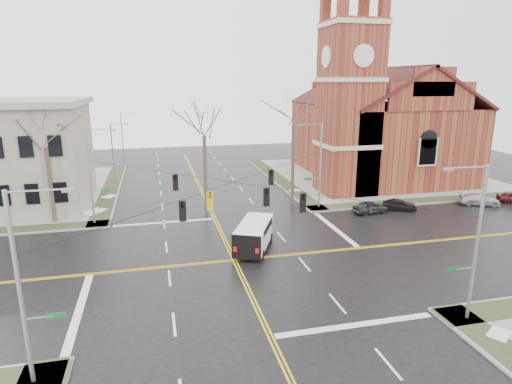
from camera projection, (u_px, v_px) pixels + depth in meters
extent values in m
plane|color=black|center=(234.00, 260.00, 32.94)|extent=(120.00, 120.00, 0.00)
cube|color=gray|center=(371.00, 175.00, 62.11)|extent=(30.00, 30.00, 0.15)
cube|color=#2D351D|center=(280.00, 180.00, 58.96)|extent=(2.00, 30.00, 0.02)
cube|color=#2D351D|center=(430.00, 200.00, 49.11)|extent=(30.00, 2.00, 0.02)
cube|color=#2D351D|center=(110.00, 189.00, 53.88)|extent=(2.00, 30.00, 0.02)
cube|color=gold|center=(233.00, 260.00, 32.92)|extent=(0.12, 100.00, 0.01)
cube|color=gold|center=(236.00, 260.00, 32.97)|extent=(0.12, 100.00, 0.01)
cube|color=gold|center=(235.00, 261.00, 32.83)|extent=(100.00, 0.12, 0.01)
cube|color=gold|center=(234.00, 259.00, 33.06)|extent=(100.00, 0.12, 0.01)
cube|color=silver|center=(356.00, 325.00, 24.20)|extent=(9.50, 0.50, 0.01)
cube|color=silver|center=(164.00, 222.00, 41.69)|extent=(9.50, 0.50, 0.01)
cube|color=silver|center=(79.00, 309.00, 25.86)|extent=(0.50, 9.50, 0.01)
cube|color=silver|center=(334.00, 228.00, 40.03)|extent=(0.50, 9.50, 0.01)
cube|color=maroon|center=(348.00, 110.00, 50.26)|extent=(6.00, 6.00, 20.00)
cube|color=beige|center=(353.00, 24.00, 47.85)|extent=(6.30, 6.30, 0.50)
cylinder|color=silver|center=(364.00, 56.00, 45.87)|extent=(2.40, 0.15, 2.40)
cylinder|color=silver|center=(326.00, 57.00, 48.05)|extent=(0.15, 2.40, 2.40)
cube|color=maroon|center=(376.00, 140.00, 62.03)|extent=(18.00, 24.00, 10.00)
cube|color=maroon|center=(333.00, 170.00, 55.01)|extent=(2.00, 5.00, 4.40)
cylinder|color=gray|center=(320.00, 166.00, 45.19)|extent=(0.20, 0.20, 9.00)
cylinder|color=gray|center=(315.00, 179.00, 45.40)|extent=(1.20, 0.06, 0.06)
cube|color=#0F5B21|center=(308.00, 179.00, 45.24)|extent=(0.90, 0.04, 0.25)
cylinder|color=gray|center=(311.00, 124.00, 43.81)|extent=(2.40, 0.08, 0.08)
cube|color=gray|center=(300.00, 125.00, 43.55)|extent=(0.50, 0.22, 0.15)
cylinder|color=gray|center=(90.00, 177.00, 39.98)|extent=(0.20, 0.20, 9.00)
cylinder|color=gray|center=(98.00, 191.00, 40.46)|extent=(1.20, 0.06, 0.06)
cube|color=#0F5B21|center=(106.00, 190.00, 40.61)|extent=(0.90, 0.04, 0.25)
cylinder|color=gray|center=(99.00, 130.00, 39.14)|extent=(2.40, 0.08, 0.08)
cube|color=gray|center=(113.00, 130.00, 39.42)|extent=(0.50, 0.22, 0.15)
cylinder|color=gray|center=(477.00, 245.00, 23.56)|extent=(0.20, 0.20, 9.00)
cylinder|color=gray|center=(465.00, 268.00, 23.76)|extent=(1.20, 0.06, 0.06)
cube|color=#0F5B21|center=(454.00, 270.00, 23.61)|extent=(0.90, 0.04, 0.25)
cylinder|color=gray|center=(468.00, 167.00, 22.17)|extent=(2.40, 0.08, 0.08)
cube|color=gray|center=(448.00, 169.00, 21.91)|extent=(0.50, 0.22, 0.15)
cylinder|color=gray|center=(20.00, 291.00, 18.35)|extent=(0.20, 0.20, 9.00)
cylinder|color=gray|center=(39.00, 318.00, 18.82)|extent=(1.20, 0.06, 0.06)
cube|color=#0F5B21|center=(56.00, 316.00, 18.98)|extent=(0.90, 0.04, 0.25)
cylinder|color=gray|center=(37.00, 191.00, 17.50)|extent=(2.40, 0.08, 0.08)
cube|color=gray|center=(68.00, 190.00, 17.79)|extent=(0.50, 0.22, 0.15)
cylinder|color=black|center=(233.00, 182.00, 31.38)|extent=(23.02, 23.02, 0.03)
cylinder|color=black|center=(233.00, 182.00, 31.38)|extent=(23.02, 23.02, 0.03)
imported|color=black|center=(183.00, 211.00, 26.90)|extent=(0.21, 0.26, 1.30)
imported|color=black|center=(271.00, 177.00, 36.23)|extent=(0.21, 0.26, 1.30)
imported|color=gold|center=(210.00, 201.00, 29.23)|extent=(0.21, 0.26, 1.30)
imported|color=black|center=(175.00, 183.00, 34.42)|extent=(0.21, 0.26, 1.30)
imported|color=black|center=(303.00, 203.00, 28.71)|extent=(0.21, 0.26, 1.30)
imported|color=black|center=(266.00, 197.00, 30.14)|extent=(0.21, 0.26, 1.30)
cylinder|color=gray|center=(113.00, 154.00, 55.79)|extent=(0.16, 0.16, 8.00)
cylinder|color=gray|center=(118.00, 124.00, 55.03)|extent=(2.00, 0.07, 0.07)
cube|color=gray|center=(126.00, 124.00, 55.27)|extent=(0.45, 0.20, 0.13)
cylinder|color=gray|center=(122.00, 136.00, 74.61)|extent=(0.16, 0.16, 8.00)
cylinder|color=gray|center=(126.00, 113.00, 73.85)|extent=(2.00, 0.07, 0.07)
cube|color=gray|center=(132.00, 113.00, 74.08)|extent=(0.45, 0.20, 0.13)
cube|color=white|center=(254.00, 234.00, 34.79)|extent=(4.46, 6.18, 1.85)
cube|color=white|center=(260.00, 228.00, 37.14)|extent=(2.44, 1.83, 1.31)
cube|color=black|center=(260.00, 220.00, 37.35)|extent=(1.88, 0.97, 0.87)
cube|color=black|center=(255.00, 226.00, 34.85)|extent=(3.70, 4.51, 0.60)
cube|color=#B70C0A|center=(235.00, 249.00, 32.22)|extent=(0.27, 0.18, 0.37)
cube|color=#B70C0A|center=(257.00, 251.00, 31.90)|extent=(0.27, 0.18, 0.37)
cube|color=black|center=(254.00, 245.00, 35.03)|extent=(4.54, 6.25, 0.11)
cylinder|color=black|center=(247.00, 236.00, 37.03)|extent=(0.59, 0.83, 0.78)
cylinder|color=black|center=(270.00, 237.00, 36.64)|extent=(0.59, 0.83, 0.78)
cylinder|color=black|center=(237.00, 252.00, 33.41)|extent=(0.59, 0.83, 0.78)
cylinder|color=black|center=(262.00, 254.00, 33.02)|extent=(0.59, 0.83, 0.78)
imported|color=black|center=(370.00, 207.00, 44.48)|extent=(3.93, 2.02, 1.28)
imported|color=black|center=(399.00, 205.00, 45.43)|extent=(3.63, 2.53, 1.13)
imported|color=#BBBBBD|center=(479.00, 199.00, 47.46)|extent=(4.62, 3.27, 1.24)
cylinder|color=#3C3326|center=(51.00, 185.00, 40.61)|extent=(0.36, 0.36, 7.28)
cylinder|color=#3C3326|center=(205.00, 174.00, 43.92)|extent=(0.36, 0.36, 7.89)
cylinder|color=#3C3326|center=(293.00, 165.00, 46.85)|extent=(0.36, 0.36, 8.63)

